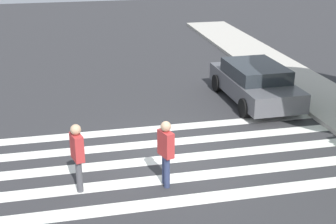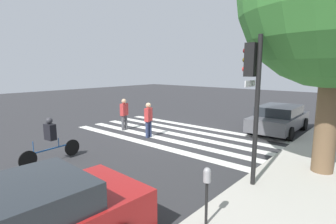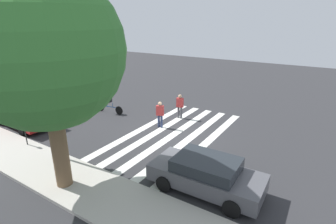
% 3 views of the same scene
% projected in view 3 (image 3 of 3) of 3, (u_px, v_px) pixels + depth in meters
% --- Properties ---
extents(ground_plane, '(60.00, 60.00, 0.00)m').
position_uv_depth(ground_plane, '(173.00, 135.00, 15.22)').
color(ground_plane, '#2D2D30').
extents(sidewalk_curb, '(36.00, 2.50, 0.14)m').
position_uv_depth(sidewalk_curb, '(90.00, 189.00, 10.23)').
color(sidewalk_curb, '#ADA89E').
rests_on(sidewalk_curb, ground_plane).
extents(crosswalk_stripes, '(4.60, 10.00, 0.01)m').
position_uv_depth(crosswalk_stripes, '(173.00, 135.00, 15.22)').
color(crosswalk_stripes, silver).
rests_on(crosswalk_stripes, ground_plane).
extents(traffic_light, '(0.60, 0.50, 4.04)m').
position_uv_depth(traffic_light, '(51.00, 102.00, 11.76)').
color(traffic_light, black).
rests_on(traffic_light, ground_plane).
extents(parking_meter, '(0.15, 0.15, 1.33)m').
position_uv_depth(parking_meter, '(25.00, 130.00, 13.44)').
color(parking_meter, black).
rests_on(parking_meter, ground_plane).
extents(street_tree, '(5.46, 5.46, 8.09)m').
position_uv_depth(street_tree, '(44.00, 51.00, 8.72)').
color(street_tree, brown).
rests_on(street_tree, ground_plane).
extents(pedestrian_adult_blue_shirt, '(0.50, 0.34, 1.64)m').
position_uv_depth(pedestrian_adult_blue_shirt, '(160.00, 113.00, 15.98)').
color(pedestrian_adult_blue_shirt, navy).
rests_on(pedestrian_adult_blue_shirt, ground_plane).
extents(pedestrian_adult_yellow_jacket, '(0.50, 0.32, 1.66)m').
position_uv_depth(pedestrian_adult_yellow_jacket, '(180.00, 105.00, 17.46)').
color(pedestrian_adult_yellow_jacket, '#4C4C51').
rests_on(pedestrian_adult_yellow_jacket, ground_plane).
extents(cyclist_far_lane, '(2.24, 0.42, 1.57)m').
position_uv_depth(cyclist_far_lane, '(109.00, 101.00, 18.48)').
color(cyclist_far_lane, black).
rests_on(cyclist_far_lane, ground_plane).
extents(car_parked_far_curb, '(4.40, 2.09, 1.36)m').
position_uv_depth(car_parked_far_curb, '(206.00, 174.00, 10.10)').
color(car_parked_far_curb, '#4C4C51').
rests_on(car_parked_far_curb, ground_plane).
extents(car_parked_silver_sedan, '(4.72, 2.21, 1.44)m').
position_uv_depth(car_parked_silver_sedan, '(24.00, 114.00, 16.38)').
color(car_parked_silver_sedan, maroon).
rests_on(car_parked_silver_sedan, ground_plane).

